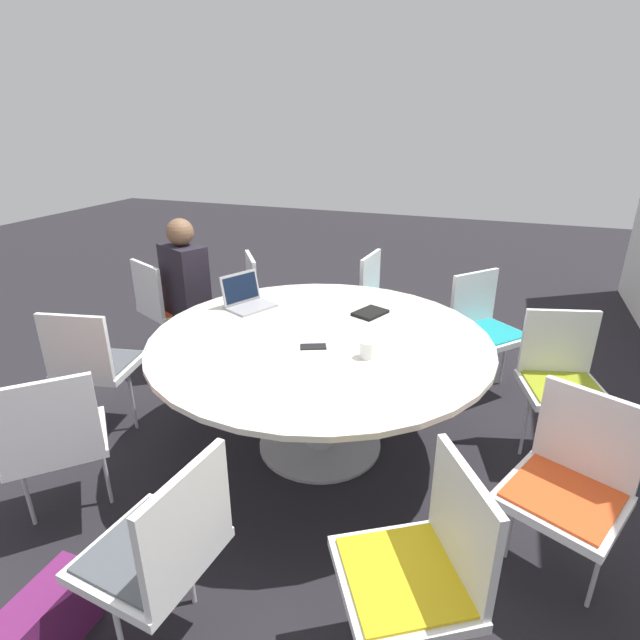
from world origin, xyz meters
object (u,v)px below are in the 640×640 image
object	(u,v)px
laptop	(246,299)
handbag	(48,620)
chair_2	(54,436)
coffee_cup	(367,349)
chair_4	(423,561)
spiral_notebook	(370,313)
chair_5	(571,478)
person_0	(187,284)
chair_6	(562,374)
chair_0	(165,303)
chair_8	(384,297)
chair_7	(484,322)
cell_phone	(313,347)
chair_1	(92,360)
chair_3	(162,545)
chair_9	(268,295)

from	to	relation	value
laptop	handbag	bearing A→B (deg)	-151.76
chair_2	coffee_cup	xyz separation A→B (m)	(-0.86, 1.26, 0.26)
chair_4	spiral_notebook	size ratio (longest dim) A/B	3.44
chair_5	laptop	world-z (taller)	laptop
person_0	coffee_cup	xyz separation A→B (m)	(0.80, 1.63, 0.07)
coffee_cup	handbag	xyz separation A→B (m)	(1.39, -0.84, -0.64)
chair_2	chair_6	xyz separation A→B (m)	(-1.47, 2.27, 0.00)
chair_0	chair_8	world-z (taller)	same
coffee_cup	handbag	distance (m)	1.75
chair_7	chair_4	bearing A→B (deg)	39.00
chair_5	cell_phone	distance (m)	1.35
chair_1	chair_2	world-z (taller)	same
chair_2	chair_5	bearing A→B (deg)	-32.09
laptop	chair_5	bearing A→B (deg)	-88.02
chair_7	coffee_cup	world-z (taller)	chair_7
chair_1	chair_5	size ratio (longest dim) A/B	1.00
chair_6	handbag	xyz separation A→B (m)	(2.00, -1.85, -0.38)
chair_3	chair_5	world-z (taller)	same
chair_8	coffee_cup	world-z (taller)	chair_8
chair_8	chair_9	xyz separation A→B (m)	(0.30, -0.92, 0.00)
chair_6	laptop	size ratio (longest dim) A/B	2.41
chair_9	person_0	world-z (taller)	person_0
chair_9	person_0	size ratio (longest dim) A/B	0.71
chair_4	chair_7	bearing A→B (deg)	-33.46
chair_2	person_0	size ratio (longest dim) A/B	0.71
chair_4	chair_6	distance (m)	1.68
chair_3	chair_6	bearing A→B (deg)	-31.62
chair_1	person_0	size ratio (longest dim) A/B	0.71
chair_1	chair_7	bearing A→B (deg)	21.37
chair_3	spiral_notebook	xyz separation A→B (m)	(-1.83, 0.25, 0.23)
chair_2	chair_0	bearing A→B (deg)	65.39
chair_0	chair_8	distance (m)	1.78
chair_3	chair_6	size ratio (longest dim) A/B	1.00
chair_6	chair_9	distance (m)	2.29
chair_5	handbag	bearing A→B (deg)	54.51
chair_0	chair_9	distance (m)	0.83
chair_3	handbag	bearing A→B (deg)	115.59
chair_0	cell_phone	bearing A→B (deg)	-2.01
person_0	chair_0	bearing A→B (deg)	-160.95
chair_4	coffee_cup	bearing A→B (deg)	-6.17
coffee_cup	chair_7	bearing A→B (deg)	156.82
person_0	laptop	size ratio (longest dim) A/B	3.38
chair_7	spiral_notebook	size ratio (longest dim) A/B	3.44
coffee_cup	chair_8	bearing A→B (deg)	-170.29
laptop	chair_0	bearing A→B (deg)	93.82
chair_7	cell_phone	xyz separation A→B (m)	(1.25, -0.85, 0.22)
chair_0	handbag	world-z (taller)	chair_0
chair_1	chair_3	bearing A→B (deg)	-51.03
laptop	coffee_cup	bearing A→B (deg)	-90.95
spiral_notebook	chair_2	bearing A→B (deg)	-37.52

